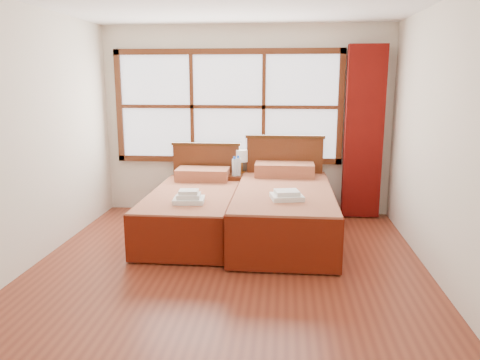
# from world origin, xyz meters

# --- Properties ---
(floor) EXTENTS (4.50, 4.50, 0.00)m
(floor) POSITION_xyz_m (0.00, 0.00, 0.00)
(floor) COLOR brown
(floor) RESTS_ON ground
(wall_back) EXTENTS (4.00, 0.00, 4.00)m
(wall_back) POSITION_xyz_m (0.00, 2.25, 1.30)
(wall_back) COLOR silver
(wall_back) RESTS_ON floor
(wall_left) EXTENTS (0.00, 4.50, 4.50)m
(wall_left) POSITION_xyz_m (-2.00, 0.00, 1.30)
(wall_left) COLOR silver
(wall_left) RESTS_ON floor
(wall_right) EXTENTS (0.00, 4.50, 4.50)m
(wall_right) POSITION_xyz_m (2.00, 0.00, 1.30)
(wall_right) COLOR silver
(wall_right) RESTS_ON floor
(window) EXTENTS (3.16, 0.06, 1.56)m
(window) POSITION_xyz_m (-0.25, 2.21, 1.50)
(window) COLOR white
(window) RESTS_ON wall_back
(curtain) EXTENTS (0.50, 0.16, 2.30)m
(curtain) POSITION_xyz_m (1.60, 2.11, 1.17)
(curtain) COLOR maroon
(curtain) RESTS_ON wall_back
(bed_left) EXTENTS (1.04, 2.06, 1.00)m
(bed_left) POSITION_xyz_m (-0.55, 1.20, 0.31)
(bed_left) COLOR #41230D
(bed_left) RESTS_ON floor
(bed_right) EXTENTS (1.15, 2.23, 1.12)m
(bed_right) POSITION_xyz_m (0.55, 1.20, 0.34)
(bed_right) COLOR #41230D
(bed_right) RESTS_ON floor
(nightstand) EXTENTS (0.44, 0.44, 0.59)m
(nightstand) POSITION_xyz_m (-0.06, 1.99, 0.30)
(nightstand) COLOR #562812
(nightstand) RESTS_ON floor
(towels_left) EXTENTS (0.36, 0.32, 0.14)m
(towels_left) POSITION_xyz_m (-0.50, 0.65, 0.59)
(towels_left) COLOR white
(towels_left) RESTS_ON bed_left
(towels_right) EXTENTS (0.39, 0.35, 0.10)m
(towels_right) POSITION_xyz_m (0.58, 0.65, 0.64)
(towels_right) COLOR white
(towels_right) RESTS_ON bed_right
(lamp) EXTENTS (0.17, 0.17, 0.32)m
(lamp) POSITION_xyz_m (-0.04, 2.13, 0.82)
(lamp) COLOR gold
(lamp) RESTS_ON nightstand
(bottle_near) EXTENTS (0.07, 0.07, 0.26)m
(bottle_near) POSITION_xyz_m (-0.12, 1.90, 0.71)
(bottle_near) COLOR #C1E3F9
(bottle_near) RESTS_ON nightstand
(bottle_far) EXTENTS (0.07, 0.07, 0.27)m
(bottle_far) POSITION_xyz_m (-0.08, 1.94, 0.71)
(bottle_far) COLOR #C1E3F9
(bottle_far) RESTS_ON nightstand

